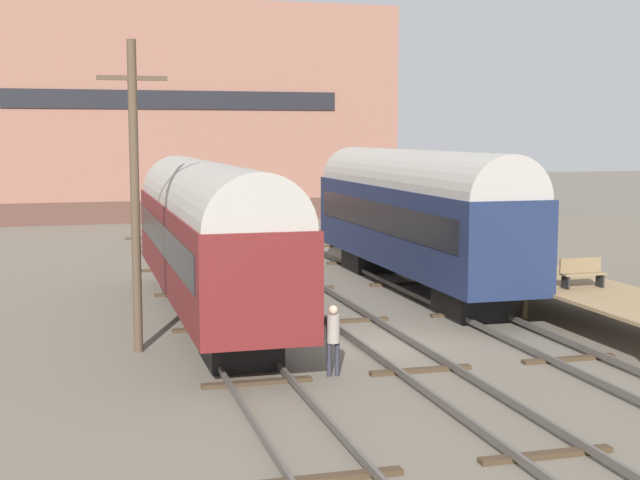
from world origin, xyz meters
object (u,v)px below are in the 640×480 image
object	(u,v)px
bench	(582,272)
utility_pole	(135,192)
person_worker	(333,334)
train_car_navy	(414,210)
train_car_maroon	(208,230)

from	to	relation	value
bench	utility_pole	size ratio (longest dim) A/B	0.17
bench	person_worker	distance (m)	9.78
train_car_navy	bench	size ratio (longest dim) A/B	11.12
person_worker	train_car_maroon	bearing A→B (deg)	104.68
person_worker	utility_pole	world-z (taller)	utility_pole
train_car_maroon	bench	bearing A→B (deg)	-17.96
train_car_maroon	utility_pole	bearing A→B (deg)	-124.28
bench	person_worker	bearing A→B (deg)	-157.50
train_car_maroon	person_worker	distance (m)	7.74
bench	person_worker	world-z (taller)	bench
person_worker	bench	bearing A→B (deg)	22.50
train_car_navy	train_car_maroon	bearing A→B (deg)	-157.47
train_car_maroon	bench	world-z (taller)	train_car_maroon
train_car_maroon	utility_pole	distance (m)	4.53
train_car_navy	person_worker	xyz separation A→B (m)	(-6.24, -10.66, -1.94)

